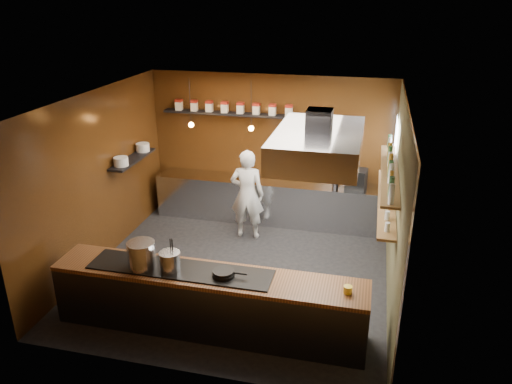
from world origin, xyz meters
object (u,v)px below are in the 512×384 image
(stockpot_small, at_px, (170,261))
(stockpot_large, at_px, (142,255))
(extractor_hood, at_px, (318,144))
(chef, at_px, (247,194))
(espresso_machine, at_px, (356,179))

(stockpot_small, bearing_deg, stockpot_large, -177.91)
(extractor_hood, distance_m, stockpot_small, 2.63)
(extractor_hood, xyz_separation_m, stockpot_large, (-2.22, -1.28, -1.38))
(extractor_hood, height_order, stockpot_large, extractor_hood)
(chef, bearing_deg, extractor_hood, 125.83)
(stockpot_large, xyz_separation_m, chef, (0.72, 3.03, -0.24))
(stockpot_small, xyz_separation_m, espresso_machine, (2.32, 3.83, 0.02))
(extractor_hood, bearing_deg, stockpot_small, -145.18)
(stockpot_small, bearing_deg, espresso_machine, 58.85)
(stockpot_large, height_order, espresso_machine, stockpot_large)
(stockpot_large, bearing_deg, stockpot_small, 2.09)
(stockpot_small, bearing_deg, chef, 84.04)
(stockpot_large, bearing_deg, espresso_machine, 54.69)
(extractor_hood, distance_m, chef, 2.82)
(espresso_machine, height_order, chef, chef)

